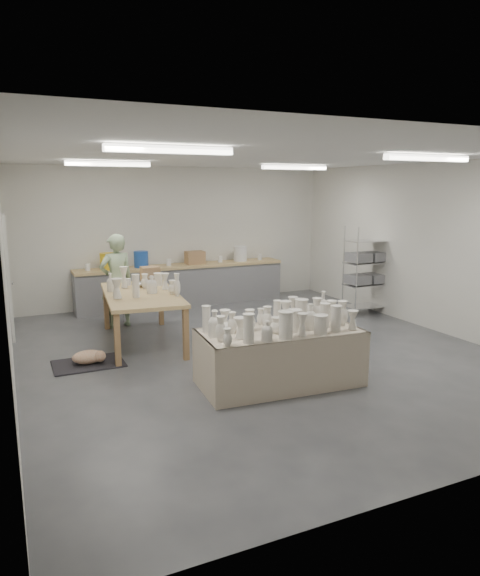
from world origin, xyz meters
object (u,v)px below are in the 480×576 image
work_table (142,291)px  drying_table (280,353)px  red_stool (115,308)px  potter (117,281)px

work_table → drying_table: bearing=-60.5°
work_table → red_stool: size_ratio=6.03×
potter → red_stool: (0.00, 0.27, -0.57)m
work_table → potter: potter is taller
drying_table → work_table: bearing=117.4°
potter → red_stool: potter is taller
drying_table → red_stool: bearing=112.5°
work_table → red_stool: 1.50m
potter → work_table: bearing=90.4°
potter → red_stool: size_ratio=4.37×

